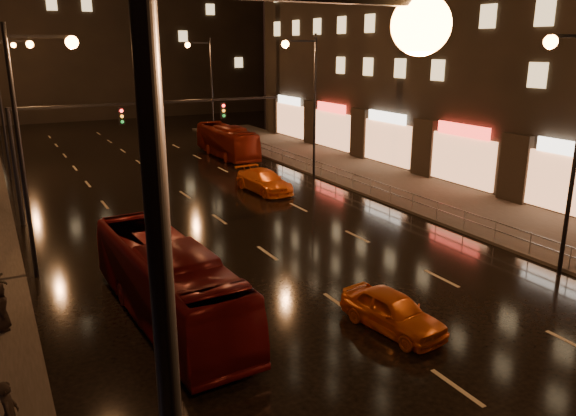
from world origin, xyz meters
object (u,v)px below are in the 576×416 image
(bus_curb, at_px, (227,141))
(taxi_near, at_px, (393,311))
(pedestrian_a, at_px, (10,415))
(pedestrian_c, at_px, (0,307))
(taxi_far, at_px, (264,181))
(bus_red, at_px, (168,282))

(bus_curb, height_order, taxi_near, bus_curb)
(bus_curb, bearing_deg, taxi_near, -101.14)
(pedestrian_a, bearing_deg, pedestrian_c, 6.02)
(taxi_far, bearing_deg, bus_red, -131.61)
(bus_red, height_order, taxi_far, bus_red)
(pedestrian_a, relative_size, pedestrian_c, 1.05)
(pedestrian_a, bearing_deg, taxi_far, -33.25)
(taxi_near, relative_size, taxi_far, 0.79)
(pedestrian_c, bearing_deg, taxi_near, -115.47)
(bus_red, distance_m, taxi_near, 7.67)
(bus_curb, xyz_separation_m, pedestrian_a, (-18.34, -31.89, -0.32))
(bus_red, xyz_separation_m, pedestrian_c, (-5.16, 1.59, -0.43))
(taxi_near, xyz_separation_m, pedestrian_c, (-11.50, 5.83, 0.31))
(bus_red, distance_m, bus_curb, 30.10)
(bus_curb, xyz_separation_m, taxi_far, (-2.50, -12.52, -0.62))
(bus_curb, relative_size, pedestrian_a, 5.53)
(bus_red, height_order, taxi_near, bus_red)
(pedestrian_c, bearing_deg, pedestrian_a, -178.59)
(pedestrian_a, distance_m, pedestrian_c, 6.41)
(taxi_far, xyz_separation_m, pedestrian_a, (-15.84, -19.37, 0.30))
(taxi_far, bearing_deg, pedestrian_a, -134.59)
(pedestrian_a, height_order, pedestrian_c, pedestrian_a)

